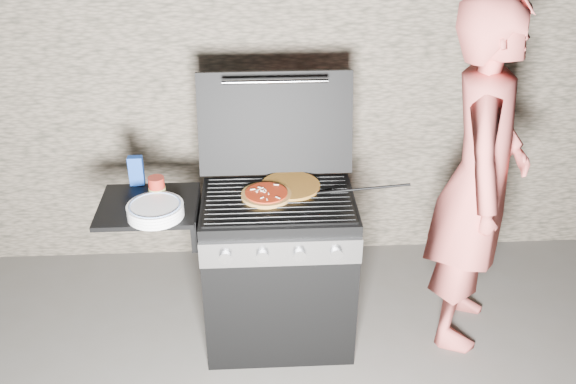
{
  "coord_description": "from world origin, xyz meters",
  "views": [
    {
      "loc": [
        -0.1,
        -2.87,
        2.57
      ],
      "look_at": [
        0.05,
        0.0,
        0.95
      ],
      "focal_mm": 40.0,
      "sensor_mm": 36.0,
      "label": 1
    }
  ],
  "objects_px": {
    "sauce_jar": "(157,189)",
    "person": "(479,180)",
    "pizza_topped": "(266,194)",
    "gas_grill": "(234,272)"
  },
  "relations": [
    {
      "from": "pizza_topped",
      "to": "sauce_jar",
      "type": "xyz_separation_m",
      "value": [
        -0.56,
        0.01,
        0.04
      ]
    },
    {
      "from": "pizza_topped",
      "to": "sauce_jar",
      "type": "height_order",
      "value": "sauce_jar"
    },
    {
      "from": "sauce_jar",
      "to": "person",
      "type": "xyz_separation_m",
      "value": [
        1.68,
        -0.01,
        0.01
      ]
    },
    {
      "from": "person",
      "to": "pizza_topped",
      "type": "bearing_deg",
      "value": 110.4
    },
    {
      "from": "gas_grill",
      "to": "sauce_jar",
      "type": "xyz_separation_m",
      "value": [
        -0.37,
        0.04,
        0.51
      ]
    },
    {
      "from": "gas_grill",
      "to": "person",
      "type": "bearing_deg",
      "value": 1.36
    },
    {
      "from": "pizza_topped",
      "to": "sauce_jar",
      "type": "bearing_deg",
      "value": 179.0
    },
    {
      "from": "person",
      "to": "sauce_jar",
      "type": "bearing_deg",
      "value": 110.01
    },
    {
      "from": "gas_grill",
      "to": "person",
      "type": "distance_m",
      "value": 1.41
    },
    {
      "from": "pizza_topped",
      "to": "person",
      "type": "xyz_separation_m",
      "value": [
        1.12,
        0.0,
        0.05
      ]
    }
  ]
}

